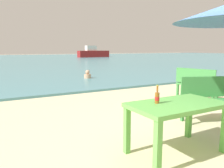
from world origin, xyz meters
TOP-DOWN VIEW (x-y plane):
  - sea_water at (0.00, 30.00)m, footprint 120.00×50.00m
  - picnic_table_green at (-1.04, 0.12)m, footprint 1.40×0.80m
  - beer_bottle_amber at (-1.31, 0.25)m, footprint 0.07×0.07m
  - bench_green_left at (2.03, 2.42)m, footprint 0.67×1.25m
  - bench_green_right at (0.66, 0.88)m, footprint 1.25×0.78m
  - swimmer_person at (0.93, 8.10)m, footprint 0.34×0.34m
  - boat_sailboat at (12.61, 33.27)m, footprint 5.35×1.46m

SIDE VIEW (x-z plane):
  - sea_water at x=0.00m, z-range 0.00..0.08m
  - swimmer_person at x=0.93m, z-range 0.03..0.44m
  - bench_green_left at x=2.03m, z-range 0.07..1.02m
  - bench_green_right at x=0.66m, z-range 0.07..1.02m
  - picnic_table_green at x=-1.04m, z-range 0.27..1.03m
  - boat_sailboat at x=12.61m, z-range -0.19..1.75m
  - beer_bottle_amber at x=-1.31m, z-range 0.72..0.99m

